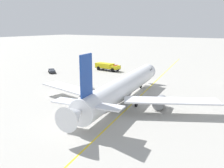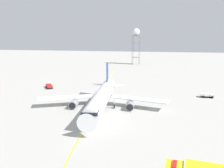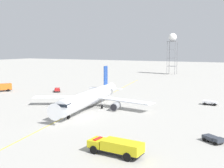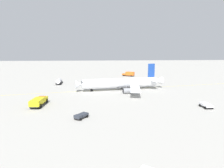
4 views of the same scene
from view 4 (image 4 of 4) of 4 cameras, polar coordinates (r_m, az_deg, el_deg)
ground_plane at (r=86.49m, az=1.98°, el=-1.75°), size 600.00×600.00×0.00m
airliner_main at (r=85.95m, az=2.72°, el=0.22°), size 37.09×39.68×11.43m
ops_pickup_truck at (r=118.62m, az=11.32°, el=1.50°), size 4.99×5.69×1.41m
fire_tender_truck at (r=64.98m, az=-20.60°, el=-4.71°), size 9.45×3.78×2.50m
baggage_truck_truck at (r=50.54m, az=-8.97°, el=-9.13°), size 4.19×3.72×1.22m
catering_truck_truck at (r=135.49m, az=4.97°, el=2.97°), size 6.82×8.35×3.10m
fuel_tanker_truck at (r=105.96m, az=-15.19°, el=0.85°), size 9.18×3.10×2.87m
pushback_tug_truck at (r=65.64m, az=25.70°, el=-5.56°), size 4.23×2.51×1.30m
taxiway_centreline at (r=88.88m, az=3.07°, el=-1.45°), size 27.16×149.85×0.01m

